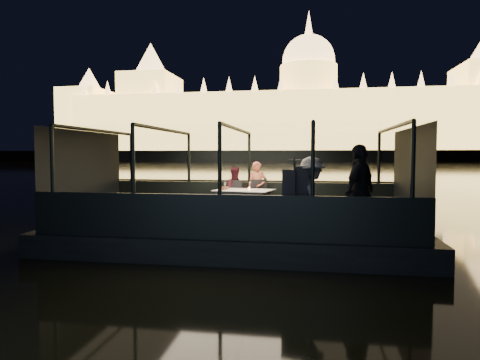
% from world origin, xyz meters
% --- Properties ---
extents(river_water, '(500.00, 500.00, 0.00)m').
position_xyz_m(river_water, '(0.00, 80.00, 0.00)').
color(river_water, black).
rests_on(river_water, ground).
extents(boat_hull, '(8.60, 4.40, 1.00)m').
position_xyz_m(boat_hull, '(0.00, 0.00, 0.00)').
color(boat_hull, black).
rests_on(boat_hull, river_water).
extents(boat_deck, '(8.00, 4.00, 0.04)m').
position_xyz_m(boat_deck, '(0.00, 0.00, 0.48)').
color(boat_deck, black).
rests_on(boat_deck, boat_hull).
extents(gunwale_port, '(8.00, 0.08, 0.90)m').
position_xyz_m(gunwale_port, '(0.00, 2.00, 0.95)').
color(gunwale_port, black).
rests_on(gunwale_port, boat_deck).
extents(gunwale_starboard, '(8.00, 0.08, 0.90)m').
position_xyz_m(gunwale_starboard, '(0.00, -2.00, 0.95)').
color(gunwale_starboard, black).
rests_on(gunwale_starboard, boat_deck).
extents(cabin_glass_port, '(8.00, 0.02, 1.40)m').
position_xyz_m(cabin_glass_port, '(0.00, 2.00, 2.10)').
color(cabin_glass_port, '#99B2B2').
rests_on(cabin_glass_port, gunwale_port).
extents(cabin_glass_starboard, '(8.00, 0.02, 1.40)m').
position_xyz_m(cabin_glass_starboard, '(0.00, -2.00, 2.10)').
color(cabin_glass_starboard, '#99B2B2').
rests_on(cabin_glass_starboard, gunwale_starboard).
extents(cabin_roof_glass, '(8.00, 4.00, 0.02)m').
position_xyz_m(cabin_roof_glass, '(0.00, 0.00, 2.80)').
color(cabin_roof_glass, '#99B2B2').
rests_on(cabin_roof_glass, boat_deck).
extents(end_wall_fore, '(0.02, 4.00, 2.30)m').
position_xyz_m(end_wall_fore, '(-4.00, 0.00, 1.65)').
color(end_wall_fore, black).
rests_on(end_wall_fore, boat_deck).
extents(end_wall_aft, '(0.02, 4.00, 2.30)m').
position_xyz_m(end_wall_aft, '(4.00, 0.00, 1.65)').
color(end_wall_aft, black).
rests_on(end_wall_aft, boat_deck).
extents(canopy_ribs, '(8.00, 4.00, 2.30)m').
position_xyz_m(canopy_ribs, '(0.00, 0.00, 1.65)').
color(canopy_ribs, black).
rests_on(canopy_ribs, boat_deck).
extents(embankment, '(400.00, 140.00, 6.00)m').
position_xyz_m(embankment, '(0.00, 210.00, 1.00)').
color(embankment, '#423D33').
rests_on(embankment, ground).
extents(parliament_building, '(220.00, 32.00, 60.00)m').
position_xyz_m(parliament_building, '(0.00, 175.00, 29.00)').
color(parliament_building, '#F2D18C').
rests_on(parliament_building, embankment).
extents(dining_table_central, '(1.62, 1.30, 0.77)m').
position_xyz_m(dining_table_central, '(0.03, 0.89, 0.89)').
color(dining_table_central, white).
rests_on(dining_table_central, boat_deck).
extents(chair_port_left, '(0.49, 0.49, 0.97)m').
position_xyz_m(chair_port_left, '(-0.36, 1.34, 0.95)').
color(chair_port_left, black).
rests_on(chair_port_left, boat_deck).
extents(chair_port_right, '(0.60, 0.60, 0.99)m').
position_xyz_m(chair_port_right, '(0.33, 1.34, 0.95)').
color(chair_port_right, black).
rests_on(chair_port_right, boat_deck).
extents(coat_stand, '(0.46, 0.37, 1.62)m').
position_xyz_m(coat_stand, '(1.45, -1.75, 1.40)').
color(coat_stand, black).
rests_on(coat_stand, boat_deck).
extents(person_woman_coral, '(0.61, 0.48, 1.50)m').
position_xyz_m(person_woman_coral, '(0.29, 1.61, 1.25)').
color(person_woman_coral, '#CA6549').
rests_on(person_woman_coral, boat_deck).
extents(person_man_maroon, '(0.79, 0.71, 1.34)m').
position_xyz_m(person_man_maroon, '(-0.31, 1.61, 1.25)').
color(person_man_maroon, '#3E111B').
rests_on(person_man_maroon, boat_deck).
extents(passenger_stripe, '(0.94, 1.21, 1.65)m').
position_xyz_m(passenger_stripe, '(1.78, -1.53, 1.35)').
color(passenger_stripe, silver).
rests_on(passenger_stripe, boat_deck).
extents(passenger_dark, '(0.96, 1.20, 1.89)m').
position_xyz_m(passenger_dark, '(2.72, -1.50, 1.35)').
color(passenger_dark, black).
rests_on(passenger_dark, boat_deck).
extents(wine_bottle, '(0.07, 0.07, 0.32)m').
position_xyz_m(wine_bottle, '(-0.56, 0.59, 1.42)').
color(wine_bottle, '#153814').
rests_on(wine_bottle, dining_table_central).
extents(bread_basket, '(0.25, 0.25, 0.08)m').
position_xyz_m(bread_basket, '(-0.48, 0.85, 1.31)').
color(bread_basket, brown).
rests_on(bread_basket, dining_table_central).
extents(amber_candle, '(0.05, 0.05, 0.07)m').
position_xyz_m(amber_candle, '(0.17, 0.84, 1.31)').
color(amber_candle, '#FF8E3F').
rests_on(amber_candle, dining_table_central).
extents(plate_near, '(0.26, 0.26, 0.02)m').
position_xyz_m(plate_near, '(0.37, 0.71, 1.27)').
color(plate_near, white).
rests_on(plate_near, dining_table_central).
extents(plate_far, '(0.25, 0.25, 0.02)m').
position_xyz_m(plate_far, '(-0.39, 0.91, 1.27)').
color(plate_far, white).
rests_on(plate_far, dining_table_central).
extents(wine_glass_white, '(0.08, 0.08, 0.19)m').
position_xyz_m(wine_glass_white, '(-0.45, 0.70, 1.36)').
color(wine_glass_white, white).
rests_on(wine_glass_white, dining_table_central).
extents(wine_glass_red, '(0.09, 0.09, 0.21)m').
position_xyz_m(wine_glass_red, '(0.17, 0.95, 1.36)').
color(wine_glass_red, white).
rests_on(wine_glass_red, dining_table_central).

